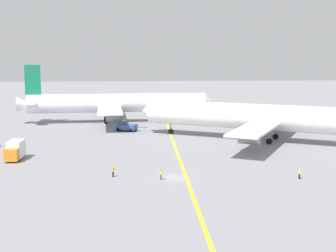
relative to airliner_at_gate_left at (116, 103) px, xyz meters
name	(u,v)px	position (x,y,z in m)	size (l,w,h in m)	color
ground_plane	(174,178)	(10.59, -64.59, -5.56)	(600.00, 600.00, 0.00)	gray
taxiway_stripe	(181,163)	(12.78, -54.59, -5.55)	(0.50, 120.00, 0.01)	yellow
airliner_at_gate_left	(116,103)	(0.00, 0.00, 0.00)	(57.20, 43.45, 16.80)	white
airliner_being_pushed	(259,117)	(32.99, -33.63, -0.15)	(53.87, 43.41, 17.08)	white
pushback_tug	(126,126)	(2.82, -17.04, -4.29)	(8.20, 4.74, 3.00)	#2D4C8C
gse_catering_truck_tall	(15,151)	(-17.60, -49.21, -3.80)	(2.75, 5.98, 3.50)	orange
ground_crew_ramp_agent_by_cones	(113,172)	(0.90, -63.27, -4.67)	(0.46, 0.37, 1.70)	black
ground_crew_wing_walker_right	(299,174)	(30.05, -66.98, -4.70)	(0.48, 0.36, 1.64)	black
ground_crew_marshaller_foreground	(161,174)	(8.39, -65.63, -4.67)	(0.36, 0.36, 1.71)	#4C4C51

